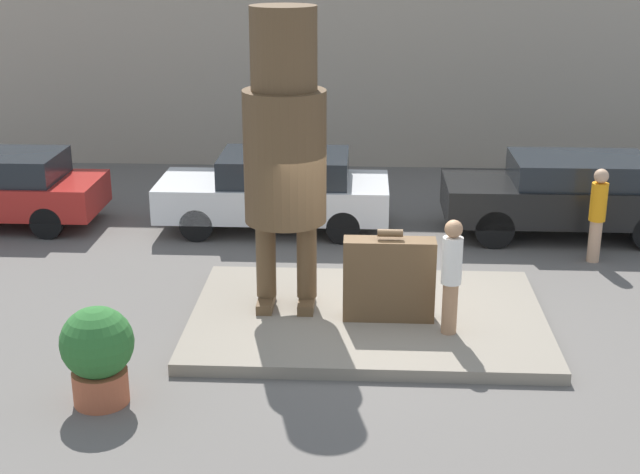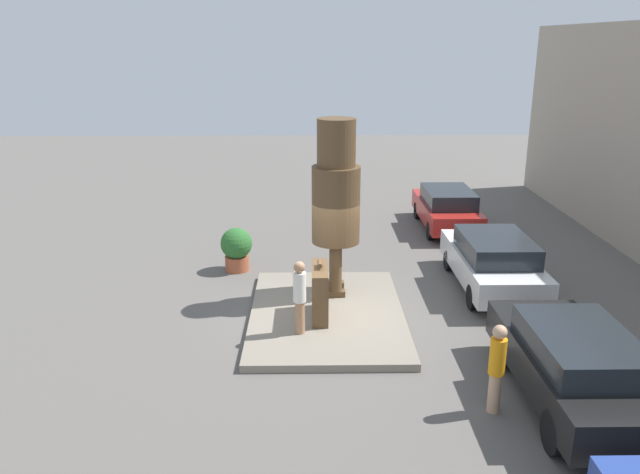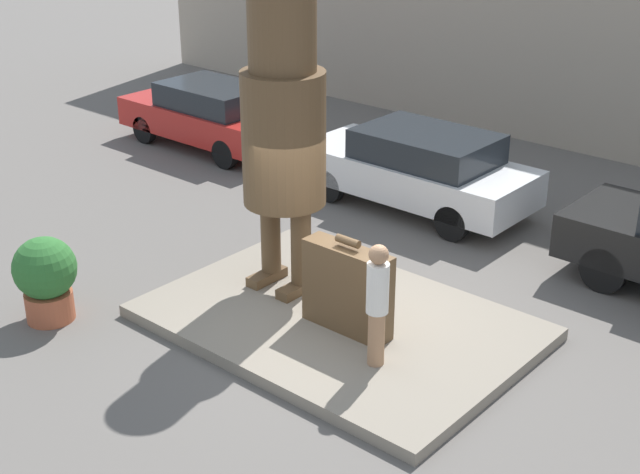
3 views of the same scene
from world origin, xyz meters
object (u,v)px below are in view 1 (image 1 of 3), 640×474
at_px(statue_figure, 285,138).
at_px(parked_car_black, 568,193).
at_px(tourist, 451,272).
at_px(parked_car_white, 277,189).
at_px(giant_suitcase, 389,279).
at_px(worker_hivis, 598,211).
at_px(planter_pot, 98,352).

distance_m(statue_figure, parked_car_black, 6.70).
height_order(statue_figure, tourist, statue_figure).
bearing_deg(parked_car_black, parked_car_white, -1.21).
xyz_separation_m(giant_suitcase, parked_car_white, (-2.06, 4.58, 0.01)).
xyz_separation_m(parked_car_black, worker_hivis, (0.19, -1.44, 0.09)).
bearing_deg(planter_pot, parked_car_white, 77.70).
bearing_deg(parked_car_white, planter_pot, 77.70).
relative_size(statue_figure, parked_car_black, 0.96).
height_order(tourist, parked_car_white, tourist).
distance_m(giant_suitcase, planter_pot, 4.25).
xyz_separation_m(statue_figure, tourist, (2.35, -0.86, -1.66)).
xyz_separation_m(parked_car_black, planter_pot, (-7.04, -6.78, -0.15)).
bearing_deg(worker_hivis, statue_figure, -153.29).
relative_size(giant_suitcase, worker_hivis, 0.81).
relative_size(parked_car_black, planter_pot, 3.62).
xyz_separation_m(giant_suitcase, tourist, (0.84, -0.45, 0.30)).
height_order(parked_car_white, worker_hivis, worker_hivis).
height_order(tourist, planter_pot, tourist).
relative_size(statue_figure, parked_car_white, 0.99).
xyz_separation_m(statue_figure, worker_hivis, (5.18, 2.60, -1.82)).
height_order(giant_suitcase, parked_car_black, giant_suitcase).
bearing_deg(statue_figure, planter_pot, -126.95).
distance_m(parked_car_white, worker_hivis, 5.94).
bearing_deg(giant_suitcase, tourist, -28.15).
bearing_deg(parked_car_white, giant_suitcase, 114.26).
relative_size(tourist, worker_hivis, 0.99).
distance_m(parked_car_white, planter_pot, 7.06).
distance_m(statue_figure, tourist, 3.00).
height_order(statue_figure, parked_car_white, statue_figure).
xyz_separation_m(statue_figure, planter_pot, (-2.06, -2.73, -2.06)).
xyz_separation_m(giant_suitcase, parked_car_black, (3.48, 4.46, 0.04)).
bearing_deg(tourist, parked_car_white, 119.99).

